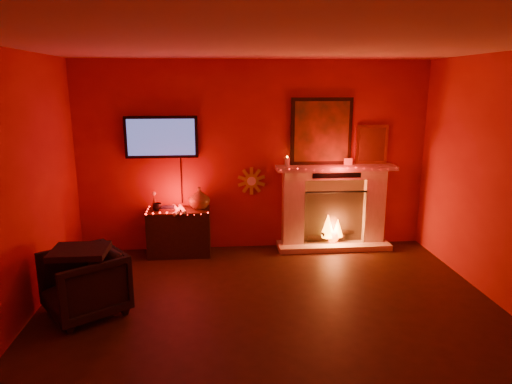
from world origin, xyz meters
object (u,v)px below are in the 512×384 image
tv (161,137)px  sunburst_clock (251,181)px  armchair (84,283)px  fireplace (333,199)px  console_table (181,228)px

tv → sunburst_clock: size_ratio=3.10×
tv → armchair: bearing=-109.4°
fireplace → sunburst_clock: bearing=175.6°
fireplace → console_table: size_ratio=2.26×
fireplace → sunburst_clock: (-1.19, 0.09, 0.28)m
tv → console_table: size_ratio=1.28×
fireplace → tv: (-2.44, 0.06, 0.92)m
sunburst_clock → console_table: sunburst_clock is taller
fireplace → sunburst_clock: size_ratio=5.45×
armchair → tv: bearing=125.8°
tv → console_table: bearing=-39.7°
sunburst_clock → armchair: sunburst_clock is taller
tv → armchair: 2.36m
sunburst_clock → armchair: (-1.90, -1.88, -0.66)m
console_table → tv: bearing=140.3°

